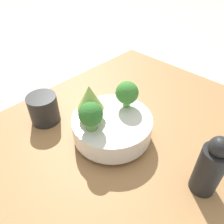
% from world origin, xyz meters
% --- Properties ---
extents(ground_plane, '(6.00, 6.00, 0.00)m').
position_xyz_m(ground_plane, '(0.00, 0.00, 0.00)').
color(ground_plane, '#ADA89E').
extents(table, '(1.00, 0.66, 0.03)m').
position_xyz_m(table, '(0.00, 0.00, 0.02)').
color(table, '#9E7042').
rests_on(table, ground_plane).
extents(bowl, '(0.21, 0.21, 0.07)m').
position_xyz_m(bowl, '(0.02, 0.00, 0.07)').
color(bowl, silver).
rests_on(bowl, table).
extents(romanesco_piece_far, '(0.07, 0.07, 0.10)m').
position_xyz_m(romanesco_piece_far, '(-0.01, 0.04, 0.16)').
color(romanesco_piece_far, '#609347').
rests_on(romanesco_piece_far, bowl).
extents(broccoli_floret_left, '(0.06, 0.06, 0.07)m').
position_xyz_m(broccoli_floret_left, '(-0.04, 0.01, 0.14)').
color(broccoli_floret_left, '#609347').
rests_on(broccoli_floret_left, bowl).
extents(broccoli_floret_right, '(0.06, 0.06, 0.08)m').
position_xyz_m(broccoli_floret_right, '(0.09, 0.01, 0.15)').
color(broccoli_floret_right, '#7AB256').
rests_on(broccoli_floret_right, bowl).
extents(cup, '(0.08, 0.08, 0.09)m').
position_xyz_m(cup, '(-0.06, 0.19, 0.07)').
color(cup, black).
rests_on(cup, table).
extents(pepper_mill, '(0.06, 0.06, 0.16)m').
position_xyz_m(pepper_mill, '(0.05, -0.25, 0.10)').
color(pepper_mill, black).
rests_on(pepper_mill, table).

